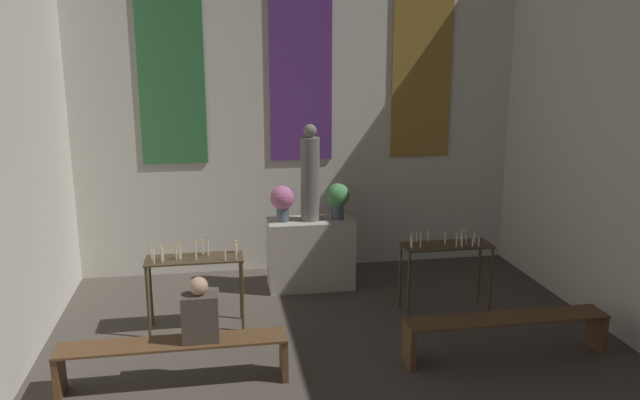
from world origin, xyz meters
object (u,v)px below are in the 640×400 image
(candle_rack_left, at_px, (195,269))
(candle_rack_right, at_px, (446,255))
(flower_vase_left, at_px, (282,200))
(pew_back_left, at_px, (174,353))
(statue, at_px, (310,176))
(altar, at_px, (310,253))
(flower_vase_right, at_px, (338,198))
(pew_back_right, at_px, (506,327))
(person_seated, at_px, (200,313))

(candle_rack_left, height_order, candle_rack_right, same)
(flower_vase_left, height_order, pew_back_left, flower_vase_left)
(candle_rack_right, bearing_deg, candle_rack_left, -179.99)
(statue, relative_size, candle_rack_right, 1.17)
(candle_rack_right, distance_m, pew_back_left, 3.64)
(candle_rack_right, bearing_deg, flower_vase_left, 149.79)
(candle_rack_left, bearing_deg, altar, 36.01)
(flower_vase_left, xyz_separation_m, flower_vase_right, (0.78, 0.00, 0.00))
(flower_vase_left, bearing_deg, pew_back_left, -119.00)
(statue, bearing_deg, pew_back_left, -125.41)
(altar, height_order, pew_back_left, altar)
(flower_vase_left, distance_m, flower_vase_right, 0.78)
(altar, height_order, flower_vase_right, flower_vase_right)
(statue, height_order, flower_vase_left, statue)
(flower_vase_right, relative_size, candle_rack_right, 0.44)
(altar, xyz_separation_m, flower_vase_right, (0.39, 0.00, 0.80))
(candle_rack_left, relative_size, pew_back_left, 0.51)
(candle_rack_left, height_order, pew_back_right, candle_rack_left)
(flower_vase_left, xyz_separation_m, pew_back_right, (2.16, -2.49, -0.94))
(candle_rack_left, distance_m, pew_back_left, 1.42)
(altar, xyz_separation_m, statue, (0.00, -0.00, 1.13))
(statue, bearing_deg, altar, 90.00)
(flower_vase_left, height_order, candle_rack_right, flower_vase_left)
(candle_rack_right, height_order, pew_back_right, candle_rack_right)
(altar, relative_size, pew_back_right, 0.53)
(statue, distance_m, pew_back_left, 3.31)
(altar, xyz_separation_m, pew_back_left, (-1.77, -2.49, -0.14))
(person_seated, bearing_deg, candle_rack_left, 93.48)
(candle_rack_left, distance_m, pew_back_right, 3.64)
(flower_vase_right, xyz_separation_m, candle_rack_left, (-1.97, -1.15, -0.53))
(pew_back_right, bearing_deg, altar, 125.41)
(statue, bearing_deg, candle_rack_left, -143.99)
(flower_vase_right, distance_m, person_seated, 3.18)
(candle_rack_right, bearing_deg, pew_back_left, -158.17)
(altar, bearing_deg, candle_rack_left, -143.99)
(statue, height_order, person_seated, statue)
(candle_rack_left, height_order, person_seated, person_seated)
(candle_rack_right, bearing_deg, statue, 144.02)
(flower_vase_right, height_order, pew_back_right, flower_vase_right)
(statue, distance_m, flower_vase_right, 0.51)
(pew_back_left, height_order, person_seated, person_seated)
(person_seated, bearing_deg, pew_back_right, 0.00)
(altar, relative_size, pew_back_left, 0.53)
(flower_vase_right, bearing_deg, candle_rack_left, -149.76)
(flower_vase_left, distance_m, person_seated, 2.78)
(pew_back_right, distance_m, person_seated, 3.30)
(pew_back_left, distance_m, pew_back_right, 3.55)
(flower_vase_left, bearing_deg, person_seated, -113.99)
(candle_rack_left, xyz_separation_m, person_seated, (0.08, -1.34, -0.01))
(statue, relative_size, pew_back_right, 0.60)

